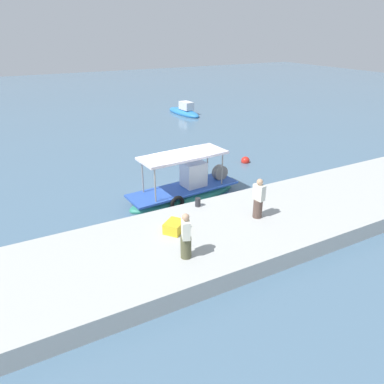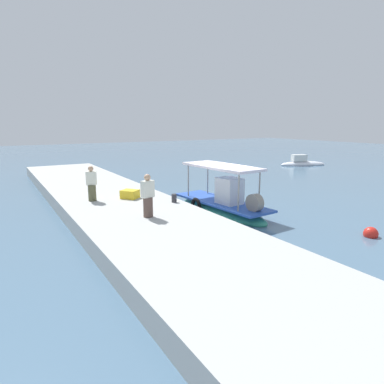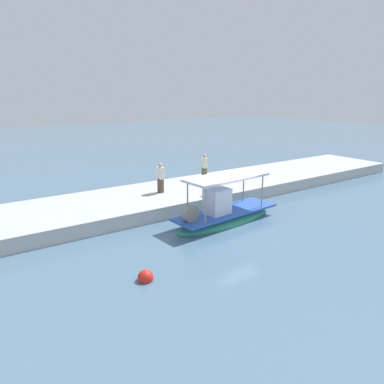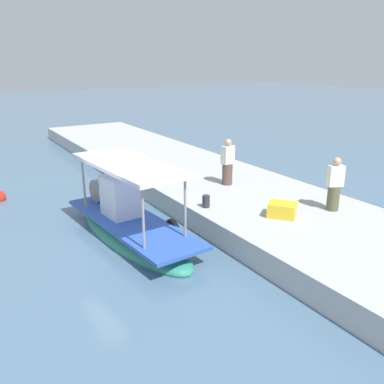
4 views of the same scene
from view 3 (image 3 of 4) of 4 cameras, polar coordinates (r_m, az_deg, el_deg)
The scene contains 8 objects.
ground_plane at distance 17.90m, azimuth 5.82°, elevation -4.90°, with size 120.00×120.00×0.00m, color slate.
dock_quay at distance 21.35m, azimuth -2.16°, elevation -0.43°, with size 36.00×5.19×0.71m, color #B7B8B5.
main_fishing_boat at distance 17.81m, azimuth 5.12°, elevation -3.58°, with size 6.05×2.16×2.70m.
fisherman_near_bollard at distance 23.46m, azimuth 1.98°, elevation 3.83°, with size 0.48×0.53×1.67m.
fisherman_by_crate at distance 20.42m, azimuth -5.02°, elevation 2.06°, with size 0.44×0.52×1.71m.
mooring_bollard at distance 19.79m, azimuth 2.19°, elevation -0.07°, with size 0.24×0.24×0.39m, color #2D2D33.
cargo_crate at distance 22.01m, azimuth 3.80°, elevation 1.55°, with size 0.79×0.63×0.41m, color gold.
marker_buoy at distance 12.73m, azimuth -7.39°, elevation -13.30°, with size 0.55×0.55×0.55m.
Camera 3 is at (10.90, 12.76, 6.22)m, focal length 33.59 mm.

